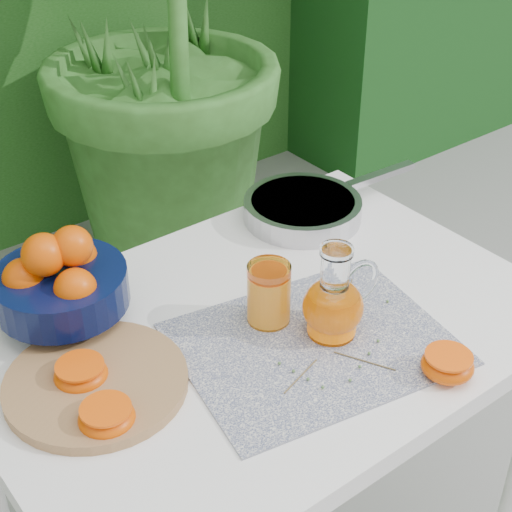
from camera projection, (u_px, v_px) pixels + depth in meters
potted_plant_right at (137, 21)px, 2.45m from camera, size 2.08×2.08×1.74m
white_table at (263, 358)px, 1.42m from camera, size 1.00×0.70×0.75m
placemat at (314, 344)px, 1.32m from camera, size 0.50×0.42×0.00m
cutting_board at (96, 382)px, 1.23m from camera, size 0.37×0.37×0.02m
fruit_bowl at (59, 280)px, 1.34m from camera, size 0.24×0.24×0.18m
juice_pitcher at (334, 304)px, 1.31m from camera, size 0.15×0.11×0.17m
juice_tumbler at (269, 295)px, 1.35m from camera, size 0.10×0.10×0.11m
saute_pan at (304, 208)px, 1.66m from camera, size 0.44×0.26×0.05m
orange_halves at (215, 385)px, 1.21m from camera, size 0.60×0.45×0.04m
thyme_sprigs at (340, 341)px, 1.32m from camera, size 0.30×0.24×0.01m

